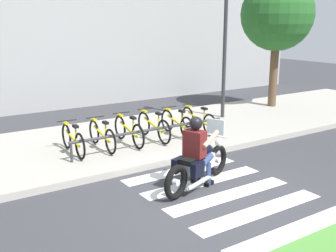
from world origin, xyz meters
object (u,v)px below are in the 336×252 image
bicycle_2 (129,131)px  bicycle_4 (177,123)px  rider (197,147)px  tree_near_rack (277,15)px  bike_rack (152,131)px  street_lamp (225,37)px  bicycle_0 (73,140)px  motorcycle (199,164)px  bicycle_5 (198,120)px  bicycle_3 (153,126)px  bicycle_1 (102,135)px

bicycle_2 → bicycle_4: bicycle_2 is taller
rider → tree_near_rack: bearing=32.6°
bike_rack → street_lamp: bearing=23.4°
bicycle_2 → bike_rack: 0.67m
bike_rack → tree_near_rack: bearing=17.2°
bicycle_2 → street_lamp: street_lamp is taller
bicycle_0 → bike_rack: 1.94m
bicycle_4 → motorcycle: bearing=-116.6°
bike_rack → tree_near_rack: 7.26m
bicycle_5 → bike_rack: size_ratio=0.39×
bicycle_2 → bike_rack: size_ratio=0.39×
bike_rack → bicycle_0: bearing=163.3°
bicycle_2 → bicycle_3: bicycle_3 is taller
bicycle_5 → street_lamp: street_lamp is taller
bicycle_1 → bicycle_5: bicycle_5 is taller
bicycle_3 → bicycle_0: bearing=180.0°
bicycle_1 → bicycle_3: bicycle_3 is taller
bicycle_2 → tree_near_rack: (6.75, 1.42, 2.92)m
bicycle_3 → bicycle_1: bearing=180.0°
bicycle_5 → tree_near_rack: size_ratio=0.36×
rider → bike_rack: (0.41, 2.37, -0.27)m
bicycle_1 → bicycle_4: bicycle_4 is taller
bicycle_4 → street_lamp: street_lamp is taller
motorcycle → bike_rack: 2.37m
bicycle_0 → bicycle_4: 2.97m
bike_rack → bicycle_2: bearing=123.8°
bike_rack → bicycle_3: bearing=56.2°
motorcycle → bicycle_3: bearing=76.2°
motorcycle → bicycle_2: motorcycle is taller
bicycle_4 → bicycle_5: bicycle_4 is taller
motorcycle → bicycle_3: motorcycle is taller
bicycle_2 → bicycle_0: bearing=-180.0°
rider → tree_near_rack: tree_near_rack is taller
bicycle_1 → bicycle_3: size_ratio=0.95×
motorcycle → bicycle_1: size_ratio=1.28×
bicycle_5 → bike_rack: 1.94m
tree_near_rack → bicycle_3: bearing=-166.7°
bicycle_3 → tree_near_rack: size_ratio=0.36×
bike_rack → tree_near_rack: tree_near_rack is taller
rider → bicycle_2: bearing=89.2°
bicycle_1 → bicycle_3: bearing=-0.0°
motorcycle → bicycle_1: 3.00m
bicycle_3 → bike_rack: 0.67m
motorcycle → bicycle_4: size_ratio=1.29×
motorcycle → bicycle_3: size_ratio=1.21×
bicycle_4 → bicycle_5: bearing=0.0°
bicycle_1 → bike_rack: bicycle_1 is taller
rider → motorcycle: bearing=17.9°
rider → bicycle_3: size_ratio=0.84×
bicycle_1 → bike_rack: bearing=-26.5°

